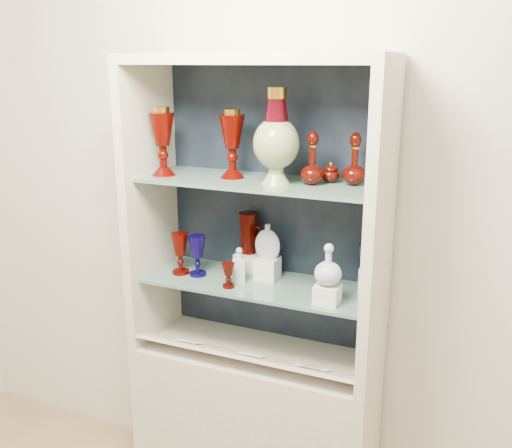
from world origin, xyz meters
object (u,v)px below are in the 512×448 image
at_px(pedestal_lamp_right, 232,144).
at_px(ruby_goblet_small, 228,275).
at_px(ruby_pitcher, 249,233).
at_px(flat_flask, 268,241).
at_px(clear_square_bottle, 239,265).
at_px(cameo_medallion, 372,252).
at_px(pedestal_lamp_left, 162,141).
at_px(clear_round_decanter, 328,266).
at_px(cobalt_goblet, 197,256).
at_px(lidded_bowl, 331,172).
at_px(enamel_urn, 276,137).
at_px(ruby_decanter_a, 312,155).
at_px(ruby_decanter_b, 355,157).
at_px(ruby_goblet_tall, 180,253).

distance_m(pedestal_lamp_right, ruby_goblet_small, 0.51).
distance_m(ruby_pitcher, flat_flask, 0.12).
relative_size(clear_square_bottle, cameo_medallion, 1.13).
distance_m(pedestal_lamp_left, clear_round_decanter, 0.82).
xyz_separation_m(cobalt_goblet, cameo_medallion, (0.70, 0.10, 0.08)).
height_order(pedestal_lamp_left, clear_square_bottle, pedestal_lamp_left).
height_order(lidded_bowl, ruby_goblet_small, lidded_bowl).
relative_size(pedestal_lamp_right, cobalt_goblet, 1.56).
distance_m(pedestal_lamp_left, lidded_bowl, 0.68).
bearing_deg(cobalt_goblet, flat_flask, 15.15).
distance_m(cobalt_goblet, flat_flask, 0.30).
relative_size(enamel_urn, clear_square_bottle, 2.43).
bearing_deg(enamel_urn, cobalt_goblet, 178.08).
relative_size(cobalt_goblet, ruby_pitcher, 0.98).
distance_m(ruby_decanter_a, ruby_decanter_b, 0.15).
distance_m(flat_flask, cameo_medallion, 0.42).
height_order(ruby_goblet_tall, clear_square_bottle, ruby_goblet_tall).
relative_size(pedestal_lamp_left, ruby_goblet_small, 2.69).
bearing_deg(clear_square_bottle, cobalt_goblet, -179.50).
bearing_deg(ruby_goblet_small, ruby_pitcher, 90.79).
height_order(pedestal_lamp_left, ruby_decanter_a, pedestal_lamp_left).
distance_m(pedestal_lamp_right, ruby_decanter_a, 0.33).
height_order(ruby_goblet_tall, ruby_goblet_small, ruby_goblet_tall).
relative_size(ruby_pitcher, flat_flask, 1.18).
xyz_separation_m(ruby_decanter_b, ruby_pitcher, (-0.45, 0.05, -0.36)).
bearing_deg(pedestal_lamp_left, flat_flask, 13.93).
height_order(ruby_decanter_a, ruby_goblet_small, ruby_decanter_a).
bearing_deg(cobalt_goblet, clear_round_decanter, -6.48).
xyz_separation_m(pedestal_lamp_right, ruby_pitcher, (0.02, 0.10, -0.39)).
relative_size(flat_flask, cameo_medallion, 1.15).
relative_size(lidded_bowl, cameo_medallion, 0.63).
distance_m(pedestal_lamp_left, ruby_goblet_small, 0.59).
xyz_separation_m(ruby_decanter_b, ruby_goblet_small, (-0.45, -0.15, -0.47)).
relative_size(enamel_urn, ruby_goblet_small, 3.51).
height_order(ruby_decanter_a, clear_round_decanter, ruby_decanter_a).
height_order(ruby_decanter_a, clear_square_bottle, ruby_decanter_a).
relative_size(clear_round_decanter, cameo_medallion, 1.19).
bearing_deg(clear_square_bottle, cameo_medallion, 11.05).
height_order(enamel_urn, clear_square_bottle, enamel_urn).
distance_m(ruby_decanter_a, flat_flask, 0.42).
relative_size(ruby_pitcher, clear_round_decanter, 1.14).
bearing_deg(clear_round_decanter, enamel_urn, 166.70).
xyz_separation_m(lidded_bowl, ruby_pitcher, (-0.36, 0.04, -0.29)).
bearing_deg(clear_round_decanter, pedestal_lamp_left, 176.73).
bearing_deg(ruby_goblet_small, ruby_goblet_tall, 166.32).
distance_m(ruby_decanter_a, lidded_bowl, 0.11).
bearing_deg(cameo_medallion, ruby_decanter_a, 174.47).
height_order(cobalt_goblet, ruby_goblet_small, cobalt_goblet).
height_order(lidded_bowl, clear_square_bottle, lidded_bowl).
bearing_deg(lidded_bowl, ruby_decanter_a, -128.95).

